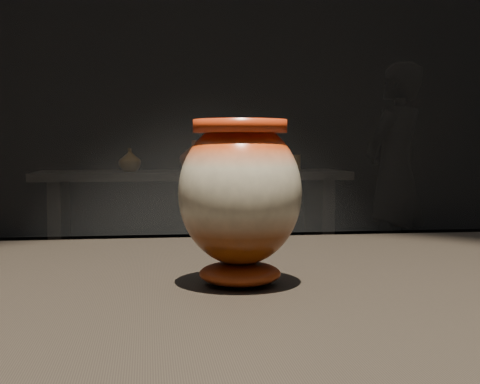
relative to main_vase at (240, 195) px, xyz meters
The scene contains 6 objects.
main_vase is the anchor object (origin of this frame).
back_shelf 3.59m from the main_vase, 87.09° to the left, with size 2.00×0.60×0.90m.
back_vase_left 3.53m from the main_vase, 93.57° to the left, with size 0.14×0.14×0.15m, color brown.
back_vase_mid 3.63m from the main_vase, 86.88° to the left, with size 0.19×0.19×0.20m, color #662909.
back_vase_right 3.63m from the main_vase, 76.28° to the left, with size 0.07×0.07×0.11m, color brown.
visitor 4.53m from the main_vase, 66.73° to the left, with size 0.62×0.41×1.70m, color black.
Camera 1 is at (-0.03, -0.81, 1.07)m, focal length 50.00 mm.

